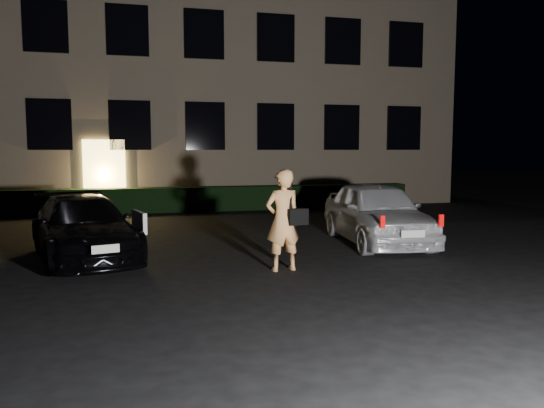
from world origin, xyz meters
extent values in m
plane|color=black|center=(0.00, 0.00, 0.00)|extent=(80.00, 80.00, 0.00)
cube|color=#766B54|center=(0.00, 15.00, 6.00)|extent=(20.00, 8.00, 12.00)
cube|color=#FFD568|center=(-3.50, 10.94, 1.25)|extent=(1.40, 0.10, 2.50)
cube|color=black|center=(-5.20, 10.94, 3.00)|extent=(1.40, 0.10, 1.70)
cube|color=black|center=(-2.60, 10.94, 3.00)|extent=(1.40, 0.10, 1.70)
cube|color=black|center=(0.00, 10.94, 3.00)|extent=(1.40, 0.10, 1.70)
cube|color=black|center=(2.60, 10.94, 3.00)|extent=(1.40, 0.10, 1.70)
cube|color=black|center=(5.20, 10.94, 3.00)|extent=(1.40, 0.10, 1.70)
cube|color=black|center=(7.80, 10.94, 3.00)|extent=(1.40, 0.10, 1.70)
cube|color=black|center=(-5.20, 10.94, 6.20)|extent=(1.40, 0.10, 1.70)
cube|color=black|center=(-2.60, 10.94, 6.20)|extent=(1.40, 0.10, 1.70)
cube|color=black|center=(0.00, 10.94, 6.20)|extent=(1.40, 0.10, 1.70)
cube|color=black|center=(2.60, 10.94, 6.20)|extent=(1.40, 0.10, 1.70)
cube|color=black|center=(5.20, 10.94, 6.20)|extent=(1.40, 0.10, 1.70)
cube|color=black|center=(7.80, 10.94, 6.20)|extent=(1.40, 0.10, 1.70)
cube|color=black|center=(0.00, 10.50, 0.42)|extent=(15.00, 0.70, 0.85)
imported|color=black|center=(-3.42, 2.92, 0.61)|extent=(2.73, 4.53, 1.23)
cube|color=white|center=(-2.33, 2.40, 0.76)|extent=(0.30, 0.87, 0.41)
cube|color=silver|center=(-2.87, 0.80, 0.54)|extent=(0.44, 0.15, 0.14)
imported|color=silver|center=(2.99, 3.02, 0.72)|extent=(2.08, 4.36, 1.44)
cube|color=red|center=(2.21, 1.07, 0.78)|extent=(0.09, 0.06, 0.24)
cube|color=red|center=(3.40, 0.95, 0.78)|extent=(0.09, 0.06, 0.24)
cube|color=silver|center=(2.80, 0.96, 0.54)|extent=(0.48, 0.09, 0.14)
imported|color=#FFAD63|center=(0.16, 0.83, 0.91)|extent=(0.73, 0.54, 1.82)
cube|color=black|center=(0.41, 0.75, 0.98)|extent=(0.39, 0.23, 0.29)
cube|color=black|center=(0.28, 0.77, 1.39)|extent=(0.05, 0.07, 0.56)
camera|label=1|loc=(-2.27, -8.20, 2.16)|focal=35.00mm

